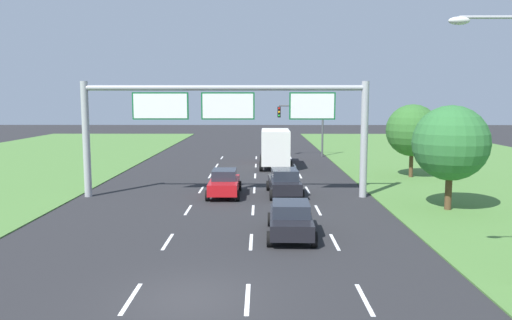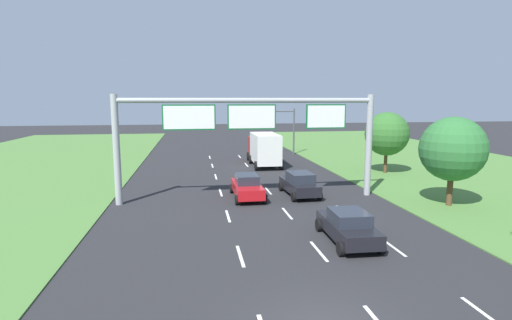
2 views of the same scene
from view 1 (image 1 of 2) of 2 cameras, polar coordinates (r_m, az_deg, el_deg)
name	(u,v)px [view 1 (image 1 of 2)]	position (r m, az deg, el deg)	size (l,w,h in m)	color
ground_plane	(189,299)	(15.64, -7.64, -15.44)	(200.00, 200.00, 0.00)	#262628
lane_dashes_inner_left	(179,224)	(24.36, -8.77, -7.21)	(0.14, 56.40, 0.01)	white
lane_dashes_inner_right	(252,224)	(24.05, -0.44, -7.31)	(0.14, 56.40, 0.01)	white
lane_dashes_slip	(325,224)	(24.25, 7.92, -7.26)	(0.14, 56.40, 0.01)	white
car_near_red	(224,183)	(30.89, -3.64, -2.61)	(2.03, 4.44, 1.61)	red
car_lead_silver	(284,182)	(30.96, 3.26, -2.52)	(2.20, 4.39, 1.65)	black
car_mid_lane	(291,219)	(21.90, 3.98, -6.70)	(2.15, 4.46, 1.52)	black
box_truck	(275,147)	(43.96, 2.20, 1.53)	(2.76, 7.70, 3.29)	#B21E19
sign_gantry	(226,116)	(30.07, -3.47, 5.09)	(17.24, 0.44, 7.00)	#9EA0A5
traffic_light_mast	(304,119)	(51.69, 5.50, 4.66)	(4.76, 0.49, 5.60)	#47494F
roadside_tree_mid	(451,143)	(28.25, 21.36, 1.81)	(3.98, 3.98, 5.63)	#513823
roadside_tree_far	(412,130)	(39.29, 17.44, 3.25)	(3.91, 3.91, 5.56)	#513823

